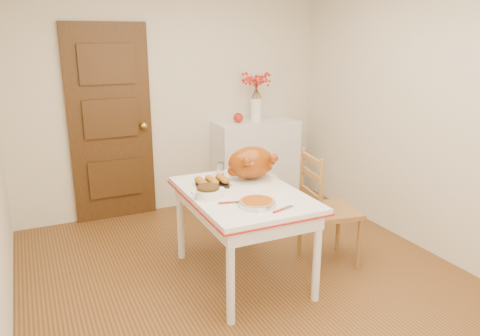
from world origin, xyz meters
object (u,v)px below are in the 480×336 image
sideboard (256,161)px  chair_oak (330,208)px  kitchen_table (243,235)px  pumpkin_pie (257,202)px  turkey_platter (251,164)px

sideboard → chair_oak: 1.68m
kitchen_table → pumpkin_pie: pumpkin_pie is taller
kitchen_table → pumpkin_pie: (-0.04, -0.32, 0.40)m
sideboard → kitchen_table: size_ratio=0.78×
turkey_platter → pumpkin_pie: size_ratio=1.72×
turkey_platter → pumpkin_pie: turkey_platter is taller
sideboard → kitchen_table: sideboard is taller
sideboard → chair_oak: bearing=-94.4°
chair_oak → pumpkin_pie: 0.92m
sideboard → turkey_platter: 1.63m
chair_oak → turkey_platter: size_ratio=2.18×
sideboard → pumpkin_pie: (-0.96, -1.92, 0.29)m
sideboard → chair_oak: size_ratio=0.97×
chair_oak → turkey_platter: bearing=74.4°
sideboard → turkey_platter: size_ratio=2.11×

